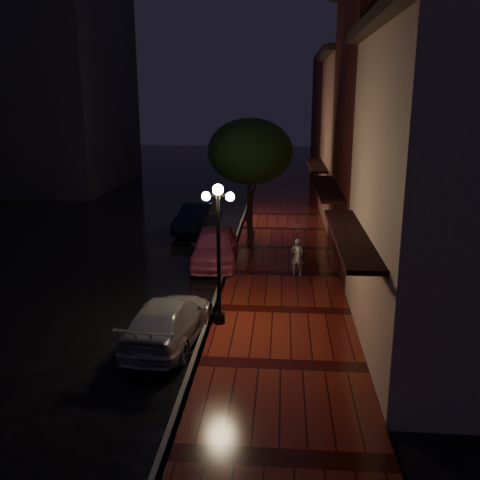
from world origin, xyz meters
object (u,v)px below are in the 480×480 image
at_px(parking_meter, 254,241).
at_px(woman_with_umbrella, 298,241).
at_px(streetlamp_near, 219,246).
at_px(street_tree, 250,154).
at_px(silver_car, 168,320).
at_px(pink_car, 215,246).
at_px(navy_car, 198,217).
at_px(streetlamp_far, 249,178).

bearing_deg(parking_meter, woman_with_umbrella, -51.51).
xyz_separation_m(streetlamp_near, street_tree, (0.26, 10.99, 1.64)).
xyz_separation_m(streetlamp_near, parking_meter, (0.65, 7.13, -1.73)).
distance_m(silver_car, parking_meter, 8.45).
xyz_separation_m(street_tree, pink_car, (-1.21, -4.51, -3.45)).
bearing_deg(street_tree, woman_with_umbrella, -70.07).
bearing_deg(street_tree, navy_car, 156.58).
relative_size(streetlamp_far, street_tree, 0.74).
height_order(pink_car, navy_car, pink_car).
distance_m(streetlamp_far, pink_car, 7.79).
relative_size(street_tree, pink_car, 1.25).
relative_size(navy_car, woman_with_umbrella, 2.19).
bearing_deg(street_tree, silver_car, -97.60).
bearing_deg(silver_car, streetlamp_far, -89.70).
bearing_deg(navy_car, pink_car, -66.90).
relative_size(street_tree, parking_meter, 4.89).
xyz_separation_m(pink_car, navy_car, (-1.64, 5.74, -0.05)).
distance_m(street_tree, parking_meter, 5.14).
bearing_deg(street_tree, streetlamp_near, -91.35).
height_order(street_tree, pink_car, street_tree).
height_order(streetlamp_near, navy_car, streetlamp_near).
bearing_deg(woman_with_umbrella, parking_meter, -35.83).
bearing_deg(streetlamp_far, parking_meter, -84.60).
distance_m(streetlamp_far, navy_car, 3.65).
bearing_deg(silver_car, streetlamp_near, -136.15).
height_order(streetlamp_near, streetlamp_far, same).
relative_size(navy_car, silver_car, 1.00).
bearing_deg(streetlamp_near, streetlamp_far, 90.00).
relative_size(streetlamp_far, navy_car, 0.95).
bearing_deg(silver_car, parking_meter, -98.29).
relative_size(streetlamp_far, woman_with_umbrella, 2.09).
bearing_deg(navy_car, silver_car, -77.52).
bearing_deg(parking_meter, pink_car, -158.36).
xyz_separation_m(streetlamp_far, silver_car, (-1.35, -15.07, -1.95)).
relative_size(woman_with_umbrella, parking_meter, 1.74).
relative_size(streetlamp_near, parking_meter, 3.64).
relative_size(pink_car, parking_meter, 3.91).
bearing_deg(streetlamp_far, woman_with_umbrella, -74.80).
xyz_separation_m(woman_with_umbrella, parking_meter, (-1.84, 2.28, -0.64)).
bearing_deg(streetlamp_far, navy_car, -145.57).
bearing_deg(pink_car, streetlamp_far, 79.65).
bearing_deg(navy_car, street_tree, -16.26).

